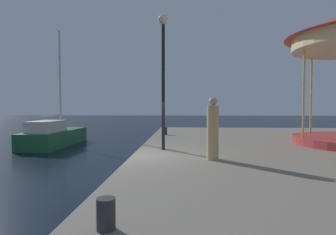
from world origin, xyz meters
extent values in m
plane|color=black|center=(0.00, 0.00, 0.00)|extent=(120.00, 120.00, 0.00)
cube|color=#236638|center=(-5.99, 7.43, 0.46)|extent=(1.99, 5.33, 0.91)
cube|color=beige|center=(-6.00, 6.47, 1.22)|extent=(1.37, 2.35, 0.61)
cylinder|color=silver|center=(-5.97, 8.23, 3.94)|extent=(0.12, 0.12, 6.04)
cylinder|color=silver|center=(-5.99, 7.04, 1.81)|extent=(0.12, 2.38, 0.08)
cylinder|color=gold|center=(7.64, 4.86, 2.85)|extent=(0.08, 0.08, 3.50)
cylinder|color=gold|center=(6.41, 2.73, 2.85)|extent=(0.08, 0.08, 3.50)
cylinder|color=black|center=(0.91, 1.15, 3.00)|extent=(0.12, 0.12, 4.40)
sphere|color=#F9E5B2|center=(0.91, 1.15, 5.38)|extent=(0.36, 0.36, 0.36)
cylinder|color=#2D2D33|center=(0.65, -5.36, 1.00)|extent=(0.24, 0.24, 0.40)
cylinder|color=#2D2D33|center=(0.63, 6.32, 1.00)|extent=(0.24, 0.24, 0.40)
cylinder|color=tan|center=(2.47, -0.66, 1.58)|extent=(0.34, 0.34, 1.57)
sphere|color=tan|center=(2.47, -0.66, 2.49)|extent=(0.24, 0.24, 0.24)
camera|label=1|loc=(1.62, -8.80, 2.36)|focal=30.13mm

